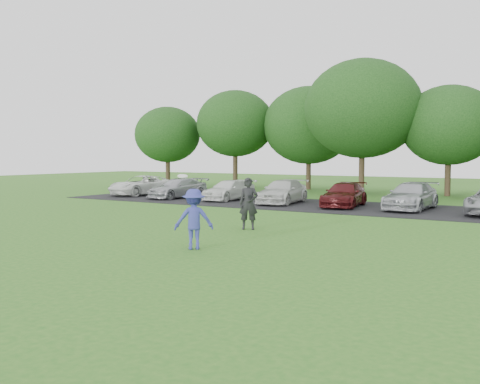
{
  "coord_description": "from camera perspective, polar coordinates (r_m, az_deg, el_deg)",
  "views": [
    {
      "loc": [
        9.42,
        -11.71,
        2.55
      ],
      "look_at": [
        0.0,
        3.5,
        1.3
      ],
      "focal_mm": 40.0,
      "sensor_mm": 36.0,
      "label": 1
    }
  ],
  "objects": [
    {
      "name": "frisbee_player",
      "position": [
        14.47,
        -4.95,
        -2.89
      ],
      "size": [
        1.2,
        1.14,
        2.05
      ],
      "color": "#383DA0",
      "rests_on": "ground"
    },
    {
      "name": "tree_row",
      "position": [
        35.45,
        18.97,
        7.6
      ],
      "size": [
        42.39,
        9.85,
        8.64
      ],
      "color": "#38281C",
      "rests_on": "ground"
    },
    {
      "name": "camera_bystander",
      "position": [
        18.21,
        0.92,
        -1.25
      ],
      "size": [
        0.77,
        0.67,
        1.77
      ],
      "color": "black",
      "rests_on": "ground"
    },
    {
      "name": "parked_cars",
      "position": [
        27.04,
        8.74,
        -0.15
      ],
      "size": [
        28.81,
        4.96,
        1.23
      ],
      "color": "white",
      "rests_on": "parking_lot"
    },
    {
      "name": "ground",
      "position": [
        15.25,
        -6.97,
        -5.66
      ],
      "size": [
        100.0,
        100.0,
        0.0
      ],
      "primitive_type": "plane",
      "color": "#2C6D1F",
      "rests_on": "ground"
    },
    {
      "name": "parking_lot",
      "position": [
        26.57,
        10.85,
        -1.55
      ],
      "size": [
        32.0,
        6.5,
        0.03
      ],
      "primitive_type": "cube",
      "color": "black",
      "rests_on": "ground"
    }
  ]
}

